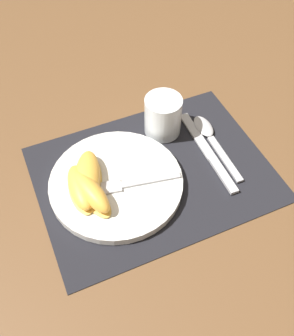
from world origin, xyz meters
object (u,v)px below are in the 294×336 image
Objects in this scene: spoon at (209,135)px; citrus_wedge_0 at (88,178)px; plate at (117,185)px; knife at (208,153)px; juice_glass at (163,118)px; fork at (125,185)px; citrus_wedge_1 at (80,187)px; citrus_wedge_2 at (91,192)px.

citrus_wedge_0 is at bearing -174.65° from spoon.
knife is (0.20, 0.00, -0.01)m from plate.
juice_glass is 0.17m from fork.
citrus_wedge_1 is (-0.02, -0.01, -0.00)m from citrus_wedge_0.
juice_glass is at bearing 120.76° from knife.
citrus_wedge_0 reaches higher than plate.
citrus_wedge_0 is 1.14× the size of citrus_wedge_2.
citrus_wedge_0 reaches higher than citrus_wedge_1.
knife is at bearing 1.11° from plate.
citrus_wedge_0 is 0.02m from citrus_wedge_1.
plate is 1.35× the size of spoon.
knife is 1.89× the size of citrus_wedge_2.
knife is 0.25m from citrus_wedge_0.
fork is (-0.19, -0.02, 0.02)m from knife.
knife is at bearing 3.92° from citrus_wedge_2.
citrus_wedge_1 is at bearing 179.33° from knife.
citrus_wedge_0 reaches higher than knife.
citrus_wedge_0 is at bearing 35.74° from citrus_wedge_1.
spoon is 1.72× the size of citrus_wedge_1.
spoon is 1.38× the size of citrus_wedge_0.
fork is (-0.21, -0.06, 0.01)m from spoon.
citrus_wedge_1 reaches higher than fork.
citrus_wedge_1 is (-0.08, 0.02, 0.01)m from fork.
knife is 0.19m from fork.
citrus_wedge_0 is 1.24× the size of citrus_wedge_1.
plate is at bearing -23.41° from citrus_wedge_0.
juice_glass is 0.71× the size of citrus_wedge_2.
juice_glass is at bearing 41.30° from fork.
plate reaches higher than knife.
citrus_wedge_2 is at bearing -167.86° from spoon.
plate is 0.02m from fork.
citrus_wedge_1 is 0.02m from citrus_wedge_2.
citrus_wedge_2 reaches higher than citrus_wedge_1.
plate is 0.17m from juice_glass.
fork is (0.01, -0.01, 0.01)m from plate.
plate is 0.07m from citrus_wedge_1.
citrus_wedge_1 is at bearing 174.09° from plate.
juice_glass is 0.63× the size of citrus_wedge_0.
fork is at bearing -29.43° from citrus_wedge_0.
spoon is at bearing -33.60° from juice_glass.
fork is at bearing -138.70° from juice_glass.
citrus_wedge_0 reaches higher than spoon.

